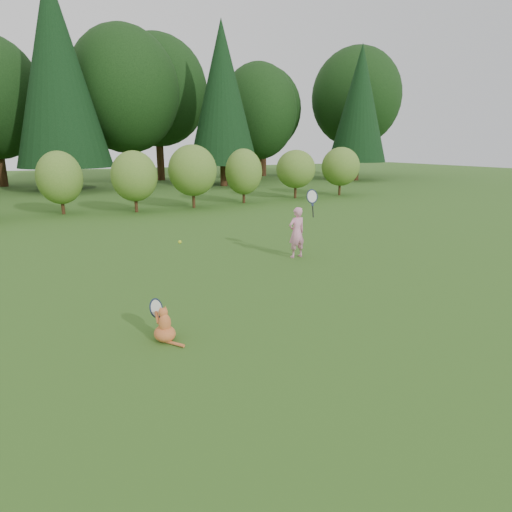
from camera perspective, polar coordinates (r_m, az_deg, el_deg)
name	(u,v)px	position (r m, az deg, el deg)	size (l,w,h in m)	color
ground	(265,303)	(8.04, 1.26, -6.29)	(100.00, 100.00, 0.00)	#1E4F16
shrub_row	(130,179)	(20.02, -16.49, 9.82)	(28.00, 3.00, 2.80)	#447223
woodland_backdrop	(91,66)	(30.21, -21.09, 22.53)	(48.00, 10.00, 15.00)	black
child	(297,231)	(11.15, 5.51, 3.30)	(0.75, 0.45, 1.98)	pink
cat	(164,323)	(6.64, -12.18, -8.73)	(0.42, 0.78, 0.73)	orange
tennis_ball	(180,242)	(8.15, -10.12, 1.86)	(0.07, 0.07, 0.07)	#AAD018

